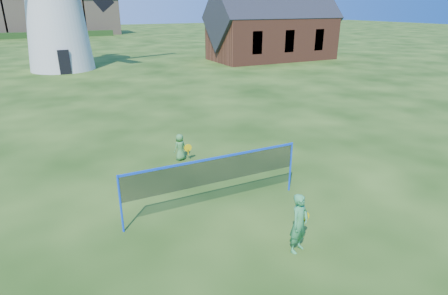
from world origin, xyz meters
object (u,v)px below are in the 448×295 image
Objects in this scene: badminton_net at (214,171)px; player_boy at (180,147)px; chapel at (272,28)px; player_girl at (299,223)px; windmill at (53,1)px.

player_boy is (0.35, 3.71, -0.65)m from badminton_net.
chapel is 13.28× the size of player_boy.
chapel is 9.10× the size of player_girl.
windmill is 11.07× the size of player_girl.
windmill is 27.87m from badminton_net.
windmill is 1.22× the size of chapel.
badminton_net is 3.79m from player_boy.
badminton_net is 2.71m from player_girl.
player_girl is (-17.26, -27.65, -2.38)m from chapel.
player_boy is (-0.58, 6.23, -0.22)m from player_girl.
chapel is at bearing 54.11° from badminton_net.
windmill is at bearing 94.06° from badminton_net.
windmill is at bearing -102.89° from player_boy.
windmill is 20.43m from chapel.
player_boy is (2.30, -23.72, -5.12)m from windmill.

